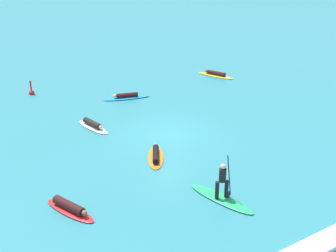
# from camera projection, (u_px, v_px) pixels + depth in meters

# --- Properties ---
(ground_plane) EXTENTS (120.00, 120.00, 0.00)m
(ground_plane) POSITION_uv_depth(u_px,v_px,m) (168.00, 134.00, 25.24)
(ground_plane) COLOR teal
(ground_plane) RESTS_ON ground
(surfer_on_red_board) EXTENTS (1.54, 2.68, 0.46)m
(surfer_on_red_board) POSITION_uv_depth(u_px,v_px,m) (70.00, 208.00, 18.59)
(surfer_on_red_board) COLOR red
(surfer_on_red_board) RESTS_ON ground_plane
(surfer_on_orange_board) EXTENTS (1.92, 2.50, 0.37)m
(surfer_on_orange_board) POSITION_uv_depth(u_px,v_px,m) (156.00, 155.00, 22.75)
(surfer_on_orange_board) COLOR orange
(surfer_on_orange_board) RESTS_ON ground_plane
(surfer_on_yellow_board) EXTENTS (1.72, 2.82, 0.39)m
(surfer_on_yellow_board) POSITION_uv_depth(u_px,v_px,m) (215.00, 74.00, 34.32)
(surfer_on_yellow_board) COLOR yellow
(surfer_on_yellow_board) RESTS_ON ground_plane
(surfer_on_green_board) EXTENTS (1.47, 3.30, 2.13)m
(surfer_on_green_board) POSITION_uv_depth(u_px,v_px,m) (222.00, 193.00, 19.31)
(surfer_on_green_board) COLOR #23B266
(surfer_on_green_board) RESTS_ON ground_plane
(surfer_on_blue_board) EXTENTS (3.07, 1.45, 0.39)m
(surfer_on_blue_board) POSITION_uv_depth(u_px,v_px,m) (126.00, 97.00, 30.10)
(surfer_on_blue_board) COLOR #1E8CD1
(surfer_on_blue_board) RESTS_ON ground_plane
(surfer_on_white_board) EXTENTS (1.17, 2.63, 0.42)m
(surfer_on_white_board) POSITION_uv_depth(u_px,v_px,m) (93.00, 125.00, 25.97)
(surfer_on_white_board) COLOR white
(surfer_on_white_board) RESTS_ON ground_plane
(marker_buoy) EXTENTS (0.38, 0.38, 1.06)m
(marker_buoy) POSITION_uv_depth(u_px,v_px,m) (32.00, 92.00, 30.83)
(marker_buoy) COLOR red
(marker_buoy) RESTS_ON ground_plane
(wave_crest) EXTENTS (21.47, 0.90, 0.18)m
(wave_crest) POSITION_uv_depth(u_px,v_px,m) (328.00, 241.00, 16.86)
(wave_crest) COLOR white
(wave_crest) RESTS_ON ground_plane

